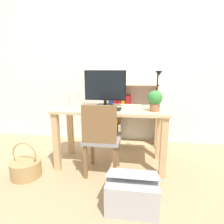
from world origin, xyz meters
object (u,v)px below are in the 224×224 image
object	(u,v)px
storage_box	(132,192)
vase	(73,99)
keyboard	(103,109)
bookshelf	(123,114)
chair	(101,137)
monitor	(105,87)
potted_plant	(155,100)
desk_lamp	(158,86)
basket	(26,168)

from	to	relation	value
storage_box	vase	bearing A→B (deg)	133.97
keyboard	bookshelf	bearing A→B (deg)	77.73
chair	bookshelf	bearing A→B (deg)	78.92
monitor	potted_plant	xyz separation A→B (m)	(0.59, -0.22, -0.11)
potted_plant	chair	distance (m)	0.71
monitor	vase	bearing A→B (deg)	-175.25
keyboard	desk_lamp	distance (m)	0.69
basket	bookshelf	bearing A→B (deg)	47.86
bookshelf	desk_lamp	bearing A→B (deg)	-53.83
bookshelf	storage_box	distance (m)	1.48
potted_plant	storage_box	xyz separation A→B (m)	(-0.21, -0.63, -0.71)
keyboard	basket	xyz separation A→B (m)	(-0.83, -0.32, -0.64)
monitor	storage_box	xyz separation A→B (m)	(0.38, -0.84, -0.82)
bookshelf	storage_box	bearing A→B (deg)	-82.27
keyboard	chair	xyz separation A→B (m)	(0.01, -0.17, -0.28)
storage_box	potted_plant	bearing A→B (deg)	71.57
desk_lamp	bookshelf	distance (m)	0.90
basket	desk_lamp	bearing A→B (deg)	19.19
keyboard	potted_plant	xyz separation A→B (m)	(0.58, -0.01, 0.12)
vase	storage_box	size ratio (longest dim) A/B	0.48
bookshelf	monitor	bearing A→B (deg)	-107.69
potted_plant	basket	bearing A→B (deg)	-167.63
desk_lamp	basket	distance (m)	1.78
chair	desk_lamp	bearing A→B (deg)	28.61
vase	bookshelf	distance (m)	0.91
monitor	basket	bearing A→B (deg)	-147.29
desk_lamp	chair	xyz separation A→B (m)	(-0.61, -0.35, -0.54)
vase	desk_lamp	xyz separation A→B (m)	(1.03, 0.01, 0.18)
potted_plant	chair	world-z (taller)	potted_plant
storage_box	bookshelf	bearing A→B (deg)	97.73
monitor	desk_lamp	bearing A→B (deg)	-1.94
vase	chair	size ratio (longest dim) A/B	0.26
monitor	storage_box	size ratio (longest dim) A/B	1.14
keyboard	basket	world-z (taller)	keyboard
monitor	bookshelf	bearing A→B (deg)	72.31
monitor	vase	xyz separation A→B (m)	(-0.40, -0.03, -0.14)
potted_plant	chair	size ratio (longest dim) A/B	0.28
bookshelf	keyboard	bearing A→B (deg)	-102.27
potted_plant	basket	xyz separation A→B (m)	(-1.41, -0.31, -0.76)
monitor	bookshelf	size ratio (longest dim) A/B	0.53
storage_box	chair	bearing A→B (deg)	127.28
desk_lamp	potted_plant	size ratio (longest dim) A/B	1.89
chair	bookshelf	size ratio (longest dim) A/B	0.87
potted_plant	bookshelf	distance (m)	0.97
monitor	keyboard	world-z (taller)	monitor
desk_lamp	basket	bearing A→B (deg)	-160.81
vase	storage_box	distance (m)	1.31
chair	storage_box	size ratio (longest dim) A/B	1.86
monitor	storage_box	distance (m)	1.24
bookshelf	chair	bearing A→B (deg)	-99.86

